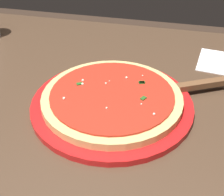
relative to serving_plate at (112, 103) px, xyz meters
The scene contains 4 objects.
restaurant_table 0.14m from the serving_plate, 153.02° to the right, with size 1.13×0.94×0.76m.
serving_plate is the anchor object (origin of this frame).
pizza 0.02m from the serving_plate, 97.01° to the left, with size 0.29×0.29×0.02m.
pizza_server 0.16m from the serving_plate, 28.11° to the left, with size 0.21×0.14×0.01m.
Camera 1 is at (0.16, -0.44, 1.13)m, focal length 46.62 mm.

